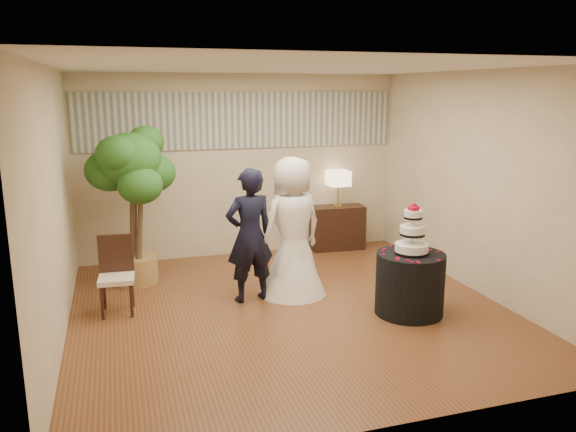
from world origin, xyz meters
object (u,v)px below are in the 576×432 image
object	(u,v)px
wedding_cake	(413,228)
ficus_tree	(133,205)
table_lamp	(338,189)
side_chair	(116,276)
bride	(292,227)
groom	(250,236)
cake_table	(410,284)
console	(337,227)

from	to	relation	value
wedding_cake	ficus_tree	world-z (taller)	ficus_tree
table_lamp	side_chair	world-z (taller)	table_lamp
table_lamp	bride	bearing A→B (deg)	-127.18
bride	side_chair	world-z (taller)	bride
bride	wedding_cake	xyz separation A→B (m)	(1.10, -1.03, 0.14)
groom	side_chair	bearing A→B (deg)	-9.94
wedding_cake	bride	bearing A→B (deg)	136.80
table_lamp	cake_table	bearing A→B (deg)	-94.71
cake_table	side_chair	size ratio (longest dim) A/B	0.87
ficus_tree	side_chair	xyz separation A→B (m)	(-0.26, -1.04, -0.62)
table_lamp	ficus_tree	world-z (taller)	ficus_tree
console	ficus_tree	bearing A→B (deg)	-162.86
groom	side_chair	distance (m)	1.62
table_lamp	wedding_cake	bearing A→B (deg)	-94.71
bride	cake_table	world-z (taller)	bride
bride	groom	bearing A→B (deg)	-10.16
bride	table_lamp	bearing A→B (deg)	-144.96
groom	table_lamp	xyz separation A→B (m)	(1.90, 1.83, 0.17)
ficus_tree	side_chair	bearing A→B (deg)	-103.91
bride	console	world-z (taller)	bride
bride	side_chair	size ratio (longest dim) A/B	1.94
cake_table	ficus_tree	bearing A→B (deg)	145.69
wedding_cake	side_chair	world-z (taller)	wedding_cake
groom	ficus_tree	distance (m)	1.72
bride	cake_table	bearing A→B (deg)	119.02
bride	ficus_tree	xyz separation A→B (m)	(-1.89, 1.01, 0.19)
groom	console	bearing A→B (deg)	-144.51
groom	wedding_cake	world-z (taller)	groom
console	side_chair	xyz separation A→B (m)	(-3.48, -1.79, 0.10)
groom	bride	bearing A→B (deg)	179.20
console	ficus_tree	size ratio (longest dim) A/B	0.40
wedding_cake	console	bearing A→B (deg)	85.29
cake_table	side_chair	bearing A→B (deg)	162.90
groom	table_lamp	world-z (taller)	groom
console	side_chair	bearing A→B (deg)	-148.70
wedding_cake	console	distance (m)	2.88
wedding_cake	ficus_tree	xyz separation A→B (m)	(-2.99, 2.04, 0.05)
bride	wedding_cake	distance (m)	1.52
console	cake_table	bearing A→B (deg)	-90.63
groom	side_chair	size ratio (longest dim) A/B	1.83
groom	side_chair	xyz separation A→B (m)	(-1.58, 0.04, -0.37)
groom	console	world-z (taller)	groom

